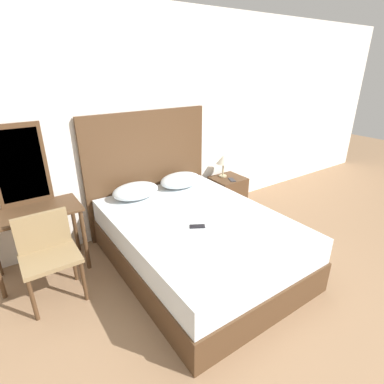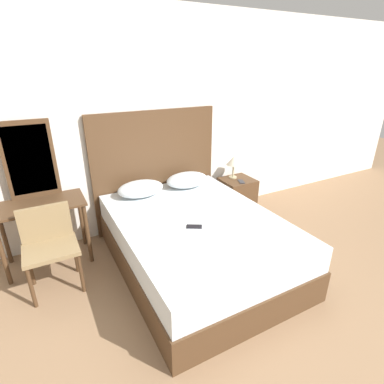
% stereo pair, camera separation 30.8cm
% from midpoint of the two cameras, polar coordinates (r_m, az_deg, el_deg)
% --- Properties ---
extents(ground_plane, '(16.00, 16.00, 0.00)m').
position_cam_midpoint_polar(ground_plane, '(2.66, 14.86, -28.21)').
color(ground_plane, '#8C6B4C').
extents(wall_back, '(10.00, 0.06, 2.70)m').
position_cam_midpoint_polar(wall_back, '(3.81, -12.78, 12.12)').
color(wall_back, white).
rests_on(wall_back, ground_plane).
extents(bed, '(1.57, 2.13, 0.58)m').
position_cam_midpoint_polar(bed, '(3.25, -1.67, -9.50)').
color(bed, '#4C331E').
rests_on(bed, ground_plane).
extents(headboard, '(1.65, 0.05, 1.54)m').
position_cam_midpoint_polar(headboard, '(3.92, -10.49, 3.78)').
color(headboard, '#4C331E').
rests_on(headboard, ground_plane).
extents(pillow_left, '(0.55, 0.39, 0.18)m').
position_cam_midpoint_polar(pillow_left, '(3.61, -13.11, 0.15)').
color(pillow_left, silver).
rests_on(pillow_left, bed).
extents(pillow_right, '(0.55, 0.39, 0.18)m').
position_cam_midpoint_polar(pillow_right, '(3.86, -4.47, 2.23)').
color(pillow_right, silver).
rests_on(pillow_right, bed).
extents(phone_on_bed, '(0.16, 0.14, 0.01)m').
position_cam_midpoint_polar(phone_on_bed, '(2.93, -1.99, -6.64)').
color(phone_on_bed, black).
rests_on(phone_on_bed, bed).
extents(nightstand, '(0.46, 0.42, 0.51)m').
position_cam_midpoint_polar(nightstand, '(4.49, 4.77, -0.38)').
color(nightstand, '#4C331E').
rests_on(nightstand, ground_plane).
extents(table_lamp, '(0.21, 0.21, 0.33)m').
position_cam_midpoint_polar(table_lamp, '(4.35, 4.00, 6.01)').
color(table_lamp, tan).
rests_on(table_lamp, nightstand).
extents(phone_on_nightstand, '(0.12, 0.17, 0.01)m').
position_cam_midpoint_polar(phone_on_nightstand, '(4.30, 5.59, 2.30)').
color(phone_on_nightstand, '#232328').
rests_on(phone_on_nightstand, nightstand).
extents(vanity_desk, '(0.88, 0.48, 0.72)m').
position_cam_midpoint_polar(vanity_desk, '(3.45, -30.04, -5.19)').
color(vanity_desk, '#4C331E').
rests_on(vanity_desk, ground_plane).
extents(vanity_mirror, '(0.49, 0.03, 0.82)m').
position_cam_midpoint_polar(vanity_mirror, '(3.46, -32.22, 4.26)').
color(vanity_mirror, '#4C331E').
rests_on(vanity_mirror, vanity_desk).
extents(chair, '(0.49, 0.41, 0.82)m').
position_cam_midpoint_polar(chair, '(3.11, -28.41, -9.85)').
color(chair, olive).
rests_on(chair, ground_plane).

